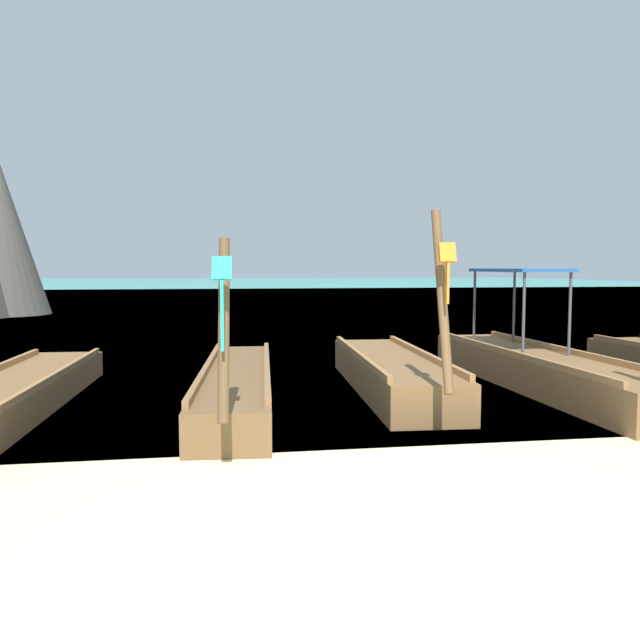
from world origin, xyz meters
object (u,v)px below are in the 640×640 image
longtail_boat_turquoise_ribbon (237,385)px  longtail_boat_orange_ribbon (391,373)px  longtail_boat_green_ribbon (540,368)px  longtail_boat_violet_ribbon (12,396)px

longtail_boat_turquoise_ribbon → longtail_boat_orange_ribbon: bearing=11.9°
longtail_boat_orange_ribbon → longtail_boat_green_ribbon: 2.67m
longtail_boat_violet_ribbon → longtail_boat_orange_ribbon: longtail_boat_orange_ribbon is taller
longtail_boat_violet_ribbon → longtail_boat_turquoise_ribbon: longtail_boat_turquoise_ribbon is taller
longtail_boat_turquoise_ribbon → longtail_boat_green_ribbon: bearing=4.8°
longtail_boat_orange_ribbon → longtail_boat_green_ribbon: longtail_boat_orange_ribbon is taller
longtail_boat_turquoise_ribbon → longtail_boat_green_ribbon: longtail_boat_green_ribbon is taller
longtail_boat_orange_ribbon → longtail_boat_turquoise_ribbon: bearing=-168.1°
longtail_boat_violet_ribbon → longtail_boat_green_ribbon: bearing=4.0°
longtail_boat_turquoise_ribbon → longtail_boat_violet_ribbon: bearing=-177.3°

